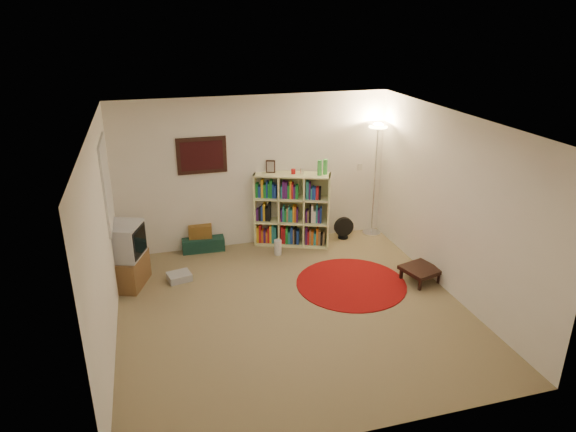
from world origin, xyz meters
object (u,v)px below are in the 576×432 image
Objects in this scene: floor_lamp at (377,143)px; side_table at (421,270)px; bookshelf at (291,210)px; tv_stand at (126,256)px; floor_fan at (344,228)px; suitcase at (203,242)px.

floor_lamp reaches higher than side_table.
side_table is at bearing -29.19° from bookshelf.
tv_stand is at bearing -169.51° from floor_lamp.
floor_fan is at bearing 106.54° from side_table.
side_table is (0.52, -1.75, -0.01)m from floor_fan.
tv_stand reaches higher than floor_fan.
suitcase reaches higher than side_table.
floor_fan is 0.41× the size of tv_stand.
bookshelf is 2.13× the size of suitcase.
bookshelf is 1.58× the size of tv_stand.
floor_fan is at bearing 31.33° from tv_stand.
floor_fan is 0.66× the size of side_table.
suitcase is 1.19× the size of side_table.
floor_lamp is (1.50, 0.02, 1.05)m from bookshelf.
bookshelf reaches higher than tv_stand.
side_table is at bearing -71.34° from floor_fan.
bookshelf is 0.75× the size of floor_lamp.
bookshelf is 3.84× the size of floor_fan.
floor_lamp is 2.11× the size of tv_stand.
suitcase is (1.18, 0.97, -0.34)m from tv_stand.
tv_stand is (-3.60, -0.71, 0.26)m from floor_fan.
floor_lamp is 3.37× the size of side_table.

